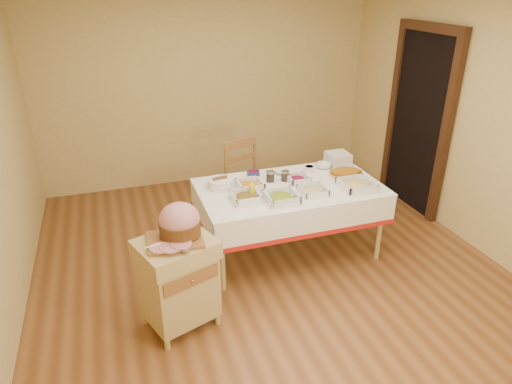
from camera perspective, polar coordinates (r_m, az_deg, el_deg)
room_shell at (r=3.99m, az=2.15°, el=5.49°), size 5.00×5.00×5.00m
doorway at (r=5.86m, az=19.72°, el=8.60°), size 0.09×1.10×2.20m
dining_table at (r=4.63m, az=4.20°, el=-1.11°), size 1.82×1.02×0.76m
butcher_cart at (r=3.78m, az=-9.70°, el=-10.62°), size 0.69×0.64×0.81m
dining_chair at (r=5.14m, az=-0.91°, el=0.92°), size 0.58×0.57×1.03m
ham_on_board at (r=3.56m, az=-9.62°, el=-3.97°), size 0.45×0.43×0.30m
serving_dish_a at (r=4.24m, az=-1.31°, el=-0.64°), size 0.26×0.26×0.11m
serving_dish_b at (r=4.24m, az=3.20°, el=-0.69°), size 0.29×0.29×0.12m
serving_dish_c at (r=4.41m, az=7.14°, el=0.15°), size 0.24×0.24×0.10m
serving_dish_d at (r=4.59m, az=12.45°, el=0.87°), size 0.31×0.31×0.12m
serving_dish_e at (r=4.48m, az=-0.75°, el=0.85°), size 0.26×0.24×0.12m
serving_dish_f at (r=4.65m, az=5.27°, el=1.62°), size 0.22×0.21×0.10m
small_bowl_left at (r=4.67m, az=-4.34°, el=1.69°), size 0.11×0.11×0.05m
small_bowl_mid at (r=4.77m, az=-0.33°, el=2.35°), size 0.13×0.13×0.06m
small_bowl_right at (r=4.93m, az=6.67°, el=2.95°), size 0.11×0.11×0.06m
bowl_white_imported at (r=4.85m, az=3.12°, el=2.56°), size 0.20×0.20×0.04m
bowl_small_imported at (r=5.03m, az=8.48°, el=3.27°), size 0.22×0.22×0.05m
preserve_jar_left at (r=4.64m, az=1.81°, el=1.90°), size 0.09×0.09×0.11m
preserve_jar_right at (r=4.67m, az=3.65°, el=1.97°), size 0.09×0.09×0.11m
mustard_bottle at (r=4.29m, az=-0.49°, el=0.20°), size 0.05×0.05×0.16m
bread_basket at (r=4.51m, az=-4.49°, el=1.08°), size 0.25×0.25×0.11m
plate_stack at (r=5.16m, az=10.19°, el=4.14°), size 0.24×0.24×0.13m
brass_platter at (r=4.90m, az=11.15°, el=2.37°), size 0.36×0.26×0.05m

